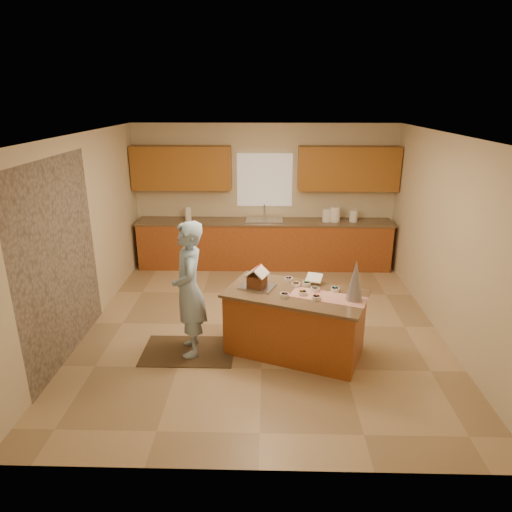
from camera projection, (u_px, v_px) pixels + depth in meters
name	position (u px, v px, depth m)	size (l,w,h in m)	color
floor	(262.00, 325.00, 6.69)	(5.50, 5.50, 0.00)	tan
ceiling	(263.00, 135.00, 5.79)	(5.50, 5.50, 0.00)	silver
wall_back	(265.00, 195.00, 8.83)	(5.50, 5.50, 0.00)	beige
wall_front	(259.00, 337.00, 3.64)	(5.50, 5.50, 0.00)	beige
wall_left	(82.00, 235.00, 6.30)	(5.50, 5.50, 0.00)	beige
wall_right	(447.00, 238.00, 6.18)	(5.50, 5.50, 0.00)	beige
stone_accent	(59.00, 262.00, 5.58)	(2.50, 2.50, 0.00)	gray
window_curtain	(265.00, 180.00, 8.70)	(1.05, 0.03, 1.00)	white
back_counter_base	(264.00, 245.00, 8.85)	(4.80, 0.60, 0.88)	#A05221
back_counter_top	(264.00, 222.00, 8.70)	(4.85, 0.63, 0.04)	brown
upper_cabinet_left	(182.00, 168.00, 8.52)	(1.85, 0.35, 0.80)	#986420
upper_cabinet_right	(348.00, 168.00, 8.44)	(1.85, 0.35, 0.80)	#986420
sink	(264.00, 222.00, 8.70)	(0.70, 0.45, 0.12)	silver
faucet	(264.00, 211.00, 8.81)	(0.03, 0.03, 0.28)	silver
island_base	(295.00, 323.00, 5.87)	(1.66, 0.83, 0.81)	#A05221
island_top	(296.00, 293.00, 5.73)	(1.73, 0.90, 0.04)	brown
table_runner	(328.00, 297.00, 5.57)	(0.92, 0.33, 0.01)	#AD210C
baking_tray	(257.00, 286.00, 5.86)	(0.42, 0.31, 0.02)	silver
cookbook	(314.00, 278.00, 5.95)	(0.20, 0.02, 0.17)	white
tinsel_tree	(355.00, 280.00, 5.42)	(0.20, 0.20, 0.51)	silver
rug	(189.00, 351.00, 5.99)	(1.19, 0.77, 0.01)	black
boy	(189.00, 289.00, 5.70)	(0.64, 0.42, 1.75)	#93B4D1
canister_a	(327.00, 215.00, 8.62)	(0.18, 0.18, 0.24)	white
canister_b	(335.00, 214.00, 8.61)	(0.20, 0.20, 0.28)	white
canister_c	(354.00, 216.00, 8.61)	(0.15, 0.15, 0.22)	white
paper_towel	(188.00, 214.00, 8.68)	(0.12, 0.12, 0.26)	white
gingerbread_house	(257.00, 279.00, 5.82)	(0.33, 0.33, 0.26)	#573117
candy_bowls	(305.00, 289.00, 5.75)	(0.75, 0.68, 0.05)	#29B567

